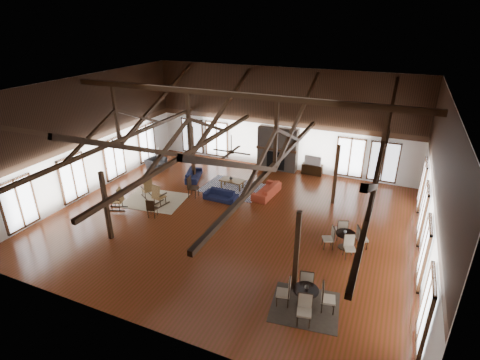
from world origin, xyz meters
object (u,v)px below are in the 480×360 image
at_px(sofa_navy_front, 221,195).
at_px(sofa_orange, 267,190).
at_px(cafe_table_far, 345,238).
at_px(armchair, 156,164).
at_px(sofa_navy_left, 194,175).
at_px(cafe_table_near, 306,295).
at_px(tv_console, 312,169).
at_px(coffee_table, 232,181).

relative_size(sofa_navy_front, sofa_orange, 0.83).
xyz_separation_m(sofa_orange, cafe_table_far, (4.52, -3.27, 0.17)).
bearing_deg(armchair, sofa_navy_left, -89.96).
bearing_deg(cafe_table_near, sofa_navy_left, 138.29).
bearing_deg(tv_console, armchair, -160.92).
height_order(coffee_table, tv_console, tv_console).
xyz_separation_m(cafe_table_far, tv_console, (-3.02, 7.03, -0.17)).
xyz_separation_m(sofa_navy_left, sofa_orange, (4.56, -0.34, 0.05)).
relative_size(armchair, tv_console, 0.89).
height_order(sofa_navy_front, tv_console, tv_console).
bearing_deg(tv_console, cafe_table_far, -66.76).
relative_size(sofa_navy_left, armchair, 1.64).
height_order(sofa_navy_front, cafe_table_near, cafe_table_near).
distance_m(coffee_table, cafe_table_near, 9.37).
bearing_deg(cafe_table_near, sofa_navy_front, 135.51).
distance_m(sofa_navy_left, tv_console, 6.96).
height_order(cafe_table_near, cafe_table_far, cafe_table_near).
xyz_separation_m(sofa_orange, coffee_table, (-2.01, 0.06, 0.14)).
bearing_deg(sofa_orange, cafe_table_near, 33.60).
height_order(sofa_navy_left, cafe_table_far, cafe_table_far).
bearing_deg(cafe_table_far, sofa_navy_front, 164.27).
xyz_separation_m(armchair, cafe_table_far, (11.91, -3.95, 0.13)).
relative_size(sofa_orange, armchair, 1.94).
distance_m(sofa_navy_left, cafe_table_far, 9.77).
distance_m(cafe_table_far, tv_console, 7.65).
height_order(sofa_navy_left, tv_console, tv_console).
height_order(sofa_orange, tv_console, sofa_orange).
distance_m(sofa_orange, coffee_table, 2.02).
bearing_deg(sofa_navy_left, coffee_table, -114.53).
xyz_separation_m(sofa_navy_front, sofa_orange, (1.97, 1.44, 0.05)).
bearing_deg(armchair, sofa_orange, -88.26).
bearing_deg(cafe_table_near, sofa_orange, 118.44).
bearing_deg(sofa_navy_front, sofa_navy_left, 146.50).
xyz_separation_m(sofa_navy_left, armchair, (-2.83, 0.35, 0.09)).
height_order(armchair, cafe_table_near, cafe_table_near).
relative_size(cafe_table_near, tv_console, 1.62).
height_order(sofa_navy_front, sofa_orange, sofa_orange).
relative_size(sofa_navy_front, cafe_table_far, 0.95).
relative_size(sofa_navy_left, cafe_table_near, 0.91).
xyz_separation_m(sofa_orange, tv_console, (1.50, 3.76, -0.00)).
bearing_deg(armchair, tv_console, -63.88).
bearing_deg(sofa_navy_left, sofa_orange, -112.58).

